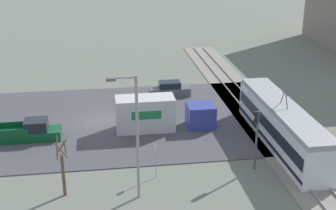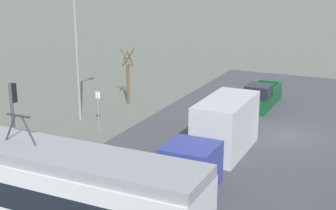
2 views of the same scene
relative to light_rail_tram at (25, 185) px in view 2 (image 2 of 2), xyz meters
name	(u,v)px [view 2 (image 2 of 2)]	position (x,y,z in m)	size (l,w,h in m)	color
ground_plane	(286,136)	(-7.28, -15.21, -1.75)	(320.00, 320.00, 0.00)	#60665B
road_surface	(286,136)	(-7.28, -15.21, -1.71)	(19.06, 36.32, 0.08)	#424247
light_rail_tram	(25,185)	(0.00, 0.00, 0.00)	(15.22, 2.77, 4.58)	silver
box_truck	(218,134)	(-4.70, -9.79, -0.26)	(2.40, 8.93, 3.07)	navy
pickup_truck	(261,97)	(-4.08, -21.20, -1.01)	(1.93, 5.72, 1.76)	#0C4723
traffic_light_pole	(14,116)	(3.79, -3.62, 1.34)	(0.28, 0.47, 4.73)	#47474C
street_tree	(128,79)	(5.48, -17.61, 0.24)	(1.04, 0.87, 4.38)	brown
street_lamp_near_crossing	(78,48)	(6.46, -12.79, 3.23)	(0.36, 1.95, 8.69)	gray
no_parking_sign	(98,107)	(3.94, -11.13, -0.19)	(0.32, 0.08, 2.59)	gray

